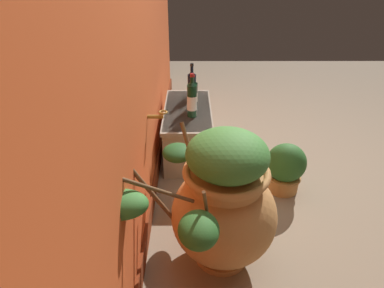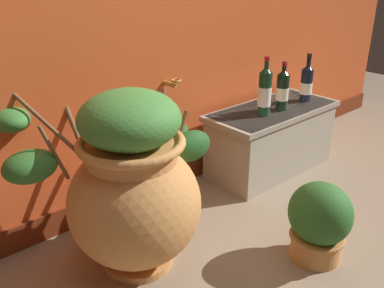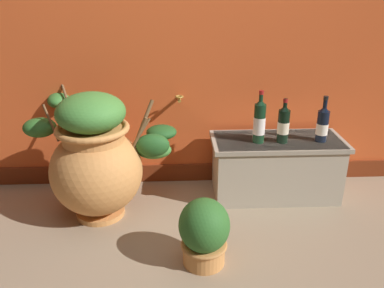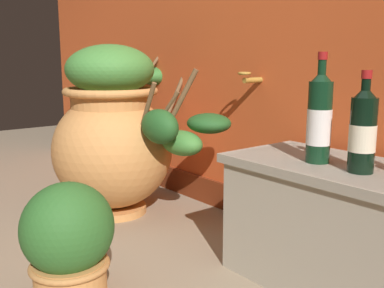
{
  "view_description": "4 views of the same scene",
  "coord_description": "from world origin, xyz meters",
  "px_view_note": "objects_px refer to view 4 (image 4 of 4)",
  "views": [
    {
      "loc": [
        -1.93,
        0.83,
        1.51
      ],
      "look_at": [
        -0.02,
        0.82,
        0.42
      ],
      "focal_mm": 30.74,
      "sensor_mm": 36.0,
      "label": 1
    },
    {
      "loc": [
        -1.42,
        -0.65,
        1.25
      ],
      "look_at": [
        -0.13,
        0.81,
        0.39
      ],
      "focal_mm": 39.57,
      "sensor_mm": 36.0,
      "label": 2
    },
    {
      "loc": [
        -0.11,
        -1.59,
        1.41
      ],
      "look_at": [
        0.0,
        0.78,
        0.42
      ],
      "focal_mm": 37.59,
      "sensor_mm": 36.0,
      "label": 3
    },
    {
      "loc": [
        1.28,
        -0.37,
        0.74
      ],
      "look_at": [
        -0.11,
        0.75,
        0.4
      ],
      "focal_mm": 42.48,
      "sensor_mm": 36.0,
      "label": 4
    }
  ],
  "objects_px": {
    "wine_bottle_right": "(363,129)",
    "wine_bottle_left": "(319,117)",
    "terracotta_urn": "(117,132)",
    "potted_shrub": "(68,241)"
  },
  "relations": [
    {
      "from": "terracotta_urn",
      "to": "wine_bottle_right",
      "type": "height_order",
      "value": "terracotta_urn"
    },
    {
      "from": "wine_bottle_left",
      "to": "potted_shrub",
      "type": "distance_m",
      "value": 0.86
    },
    {
      "from": "wine_bottle_left",
      "to": "terracotta_urn",
      "type": "bearing_deg",
      "value": -171.9
    },
    {
      "from": "wine_bottle_left",
      "to": "wine_bottle_right",
      "type": "bearing_deg",
      "value": -3.11
    },
    {
      "from": "wine_bottle_left",
      "to": "potted_shrub",
      "type": "relative_size",
      "value": 0.92
    },
    {
      "from": "terracotta_urn",
      "to": "wine_bottle_left",
      "type": "height_order",
      "value": "terracotta_urn"
    },
    {
      "from": "terracotta_urn",
      "to": "wine_bottle_left",
      "type": "xyz_separation_m",
      "value": [
        1.02,
        0.15,
        0.16
      ]
    },
    {
      "from": "potted_shrub",
      "to": "terracotta_urn",
      "type": "bearing_deg",
      "value": 139.86
    },
    {
      "from": "wine_bottle_right",
      "to": "wine_bottle_left",
      "type": "bearing_deg",
      "value": 176.89
    },
    {
      "from": "terracotta_urn",
      "to": "wine_bottle_right",
      "type": "bearing_deg",
      "value": 6.64
    }
  ]
}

